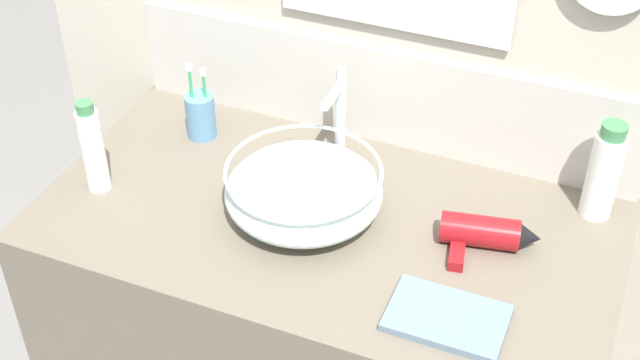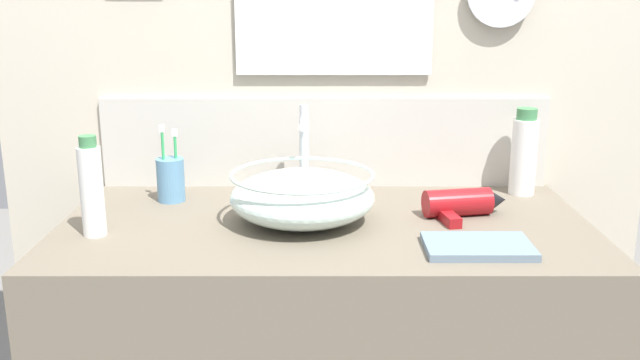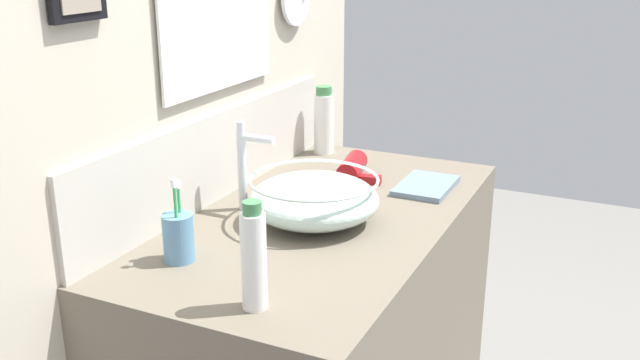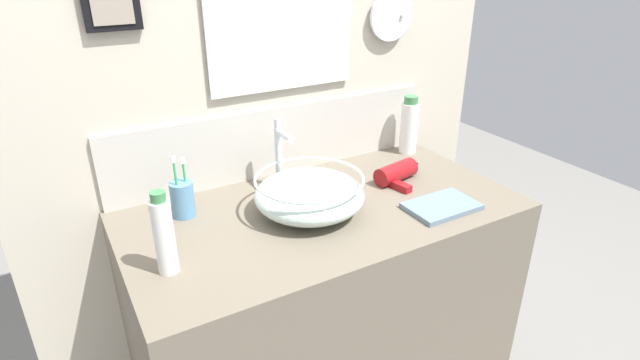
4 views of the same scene
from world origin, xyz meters
name	(u,v)px [view 4 (image 4 of 4)]	position (x,y,z in m)	size (l,w,h in m)	color
vanity_counter	(324,323)	(0.00, 0.00, 0.45)	(1.21, 0.64, 0.91)	#6B6051
back_panel	(272,70)	(0.00, 0.35, 1.27)	(1.74, 0.10, 2.53)	beige
glass_bowl_sink	(309,194)	(-0.05, 0.00, 0.97)	(0.33, 0.33, 0.12)	silver
faucet	(280,150)	(-0.05, 0.20, 1.04)	(0.02, 0.11, 0.24)	silver
hair_drier	(399,172)	(0.33, 0.05, 0.94)	(0.21, 0.15, 0.06)	maroon
toothbrush_cup	(183,199)	(-0.39, 0.17, 0.96)	(0.07, 0.07, 0.20)	#598CB2
soap_dispenser	(164,235)	(-0.50, -0.09, 1.01)	(0.05, 0.05, 0.22)	white
spray_bottle	(409,126)	(0.51, 0.24, 1.01)	(0.07, 0.07, 0.23)	white
hand_towel	(442,206)	(0.31, -0.18, 0.91)	(0.22, 0.14, 0.02)	slate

